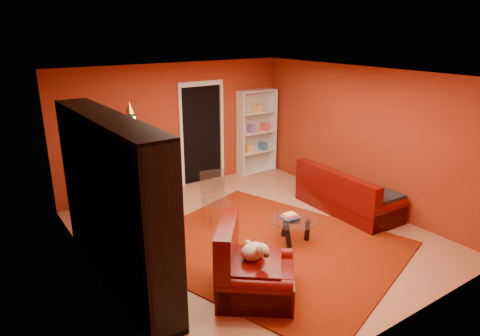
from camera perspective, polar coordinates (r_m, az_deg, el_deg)
floor at (r=7.18m, az=1.82°, el=-9.00°), size 5.00×5.50×0.05m
ceiling at (r=6.41m, az=2.07°, el=12.52°), size 5.00×5.50×0.05m
wall_back at (r=8.99m, az=-8.61°, el=5.46°), size 5.00×0.05×2.60m
wall_left at (r=5.65m, az=-19.26°, el=-3.20°), size 0.05×5.50×2.60m
wall_right at (r=8.37m, az=16.06°, el=3.99°), size 0.05×5.50×2.60m
doorway at (r=9.28m, az=-5.08°, el=4.41°), size 1.06×0.60×2.16m
rug at (r=6.78m, az=3.92°, el=-10.49°), size 4.20×4.54×0.02m
media_unit at (r=5.71m, az=-16.49°, el=-4.48°), size 0.53×2.97×2.27m
christmas_tree at (r=7.69m, az=-13.94°, el=0.71°), size 1.27×1.27×2.09m
gift_box_teal at (r=7.85m, az=-16.31°, el=-5.94°), size 0.38×0.38×0.29m
gift_box_green at (r=8.07m, az=-9.61°, el=-4.92°), size 0.28×0.28×0.24m
gift_box_red at (r=8.59m, az=-10.57°, el=-3.64°), size 0.26×0.26×0.20m
white_bookshelf at (r=9.88m, az=2.25°, el=4.81°), size 0.92×0.35×1.98m
armchair at (r=5.51m, az=2.24°, el=-13.09°), size 1.45×1.45×0.81m
dog at (r=5.45m, az=1.76°, el=-11.03°), size 0.49×0.50×0.26m
sofa at (r=8.13m, az=14.31°, el=-2.77°), size 0.95×1.99×0.84m
coffee_table at (r=6.89m, az=7.14°, el=-8.19°), size 0.86×0.86×0.50m
acrylic_chair at (r=7.33m, az=-3.14°, el=-4.56°), size 0.52×0.55×0.85m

